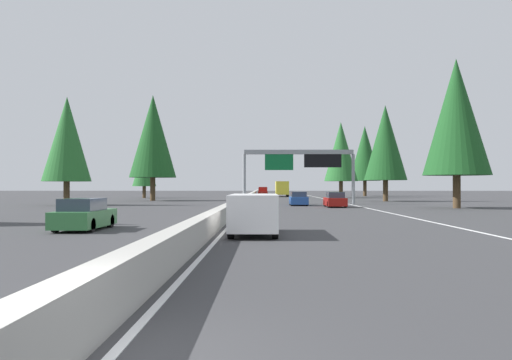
{
  "coord_description": "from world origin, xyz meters",
  "views": [
    {
      "loc": [
        -5.78,
        -2.09,
        2.04
      ],
      "look_at": [
        68.72,
        -0.74,
        2.92
      ],
      "focal_mm": 36.26,
      "sensor_mm": 36.0,
      "label": 1
    }
  ],
  "objects_px": {
    "minivan_far_left": "(254,212)",
    "pickup_distant_a": "(263,191)",
    "sedan_near_center": "(299,199)",
    "sign_gantry_overhead": "(300,161)",
    "sedan_mid_right": "(335,200)",
    "conifer_right_mid": "(385,143)",
    "conifer_right_distant": "(365,153)",
    "conifer_left_far": "(144,165)",
    "box_truck_distant_b": "(282,188)",
    "conifer_left_mid": "(153,136)",
    "oncoming_near": "(84,215)",
    "conifer_right_far": "(341,152)",
    "conifer_right_near": "(456,117)",
    "conifer_left_near": "(67,139)"
  },
  "relations": [
    {
      "from": "box_truck_distant_b",
      "to": "conifer_right_mid",
      "type": "height_order",
      "value": "conifer_right_mid"
    },
    {
      "from": "sign_gantry_overhead",
      "to": "sedan_mid_right",
      "type": "height_order",
      "value": "sign_gantry_overhead"
    },
    {
      "from": "conifer_right_far",
      "to": "conifer_left_near",
      "type": "relative_size",
      "value": 1.14
    },
    {
      "from": "conifer_right_mid",
      "to": "box_truck_distant_b",
      "type": "bearing_deg",
      "value": 23.02
    },
    {
      "from": "conifer_right_mid",
      "to": "conifer_right_far",
      "type": "bearing_deg",
      "value": 8.2
    },
    {
      "from": "minivan_far_left",
      "to": "sedan_mid_right",
      "type": "xyz_separation_m",
      "value": [
        28.47,
        -7.22,
        -0.27
      ]
    },
    {
      "from": "conifer_right_distant",
      "to": "conifer_left_far",
      "type": "height_order",
      "value": "conifer_right_distant"
    },
    {
      "from": "minivan_far_left",
      "to": "conifer_left_far",
      "type": "distance_m",
      "value": 69.96
    },
    {
      "from": "minivan_far_left",
      "to": "oncoming_near",
      "type": "xyz_separation_m",
      "value": [
        2.26,
        7.97,
        -0.27
      ]
    },
    {
      "from": "box_truck_distant_b",
      "to": "oncoming_near",
      "type": "xyz_separation_m",
      "value": [
        -75.98,
        11.66,
        -0.93
      ]
    },
    {
      "from": "sedan_mid_right",
      "to": "sedan_near_center",
      "type": "relative_size",
      "value": 1.0
    },
    {
      "from": "minivan_far_left",
      "to": "sedan_mid_right",
      "type": "distance_m",
      "value": 29.37
    },
    {
      "from": "sedan_near_center",
      "to": "box_truck_distant_b",
      "type": "bearing_deg",
      "value": 0.37
    },
    {
      "from": "conifer_right_mid",
      "to": "sedan_mid_right",
      "type": "bearing_deg",
      "value": 154.18
    },
    {
      "from": "conifer_right_mid",
      "to": "conifer_left_far",
      "type": "height_order",
      "value": "conifer_right_mid"
    },
    {
      "from": "sedan_near_center",
      "to": "pickup_distant_a",
      "type": "distance_m",
      "value": 56.69
    },
    {
      "from": "conifer_left_near",
      "to": "conifer_left_far",
      "type": "bearing_deg",
      "value": -0.47
    },
    {
      "from": "conifer_right_near",
      "to": "conifer_right_distant",
      "type": "bearing_deg",
      "value": -2.63
    },
    {
      "from": "pickup_distant_a",
      "to": "conifer_right_far",
      "type": "distance_m",
      "value": 26.12
    },
    {
      "from": "conifer_left_mid",
      "to": "conifer_right_mid",
      "type": "bearing_deg",
      "value": -94.18
    },
    {
      "from": "box_truck_distant_b",
      "to": "conifer_right_distant",
      "type": "height_order",
      "value": "conifer_right_distant"
    },
    {
      "from": "conifer_left_far",
      "to": "sedan_near_center",
      "type": "bearing_deg",
      "value": -144.3
    },
    {
      "from": "oncoming_near",
      "to": "conifer_left_mid",
      "type": "height_order",
      "value": "conifer_left_mid"
    },
    {
      "from": "conifer_left_mid",
      "to": "box_truck_distant_b",
      "type": "bearing_deg",
      "value": -34.02
    },
    {
      "from": "sedan_mid_right",
      "to": "box_truck_distant_b",
      "type": "xyz_separation_m",
      "value": [
        49.77,
        3.54,
        0.93
      ]
    },
    {
      "from": "minivan_far_left",
      "to": "conifer_left_near",
      "type": "relative_size",
      "value": 0.43
    },
    {
      "from": "sign_gantry_overhead",
      "to": "sedan_near_center",
      "type": "distance_m",
      "value": 5.73
    },
    {
      "from": "sedan_mid_right",
      "to": "conifer_left_far",
      "type": "bearing_deg",
      "value": 35.76
    },
    {
      "from": "conifer_right_mid",
      "to": "conifer_left_mid",
      "type": "distance_m",
      "value": 31.96
    },
    {
      "from": "oncoming_near",
      "to": "conifer_left_near",
      "type": "relative_size",
      "value": 0.38
    },
    {
      "from": "sign_gantry_overhead",
      "to": "sedan_near_center",
      "type": "bearing_deg",
      "value": 173.44
    },
    {
      "from": "conifer_right_distant",
      "to": "conifer_left_mid",
      "type": "bearing_deg",
      "value": 133.12
    },
    {
      "from": "conifer_right_distant",
      "to": "conifer_right_far",
      "type": "bearing_deg",
      "value": 155.34
    },
    {
      "from": "conifer_right_near",
      "to": "conifer_right_distant",
      "type": "distance_m",
      "value": 57.73
    },
    {
      "from": "pickup_distant_a",
      "to": "conifer_right_mid",
      "type": "distance_m",
      "value": 45.33
    },
    {
      "from": "sign_gantry_overhead",
      "to": "sedan_mid_right",
      "type": "bearing_deg",
      "value": -161.34
    },
    {
      "from": "minivan_far_left",
      "to": "pickup_distant_a",
      "type": "bearing_deg",
      "value": 0.03
    },
    {
      "from": "sedan_mid_right",
      "to": "pickup_distant_a",
      "type": "xyz_separation_m",
      "value": [
        60.97,
        7.27,
        0.23
      ]
    },
    {
      "from": "conifer_left_near",
      "to": "oncoming_near",
      "type": "bearing_deg",
      "value": -157.47
    },
    {
      "from": "box_truck_distant_b",
      "to": "conifer_right_far",
      "type": "distance_m",
      "value": 15.42
    },
    {
      "from": "minivan_far_left",
      "to": "box_truck_distant_b",
      "type": "distance_m",
      "value": 78.33
    },
    {
      "from": "sedan_mid_right",
      "to": "conifer_right_near",
      "type": "distance_m",
      "value": 13.55
    },
    {
      "from": "conifer_right_mid",
      "to": "conifer_right_distant",
      "type": "bearing_deg",
      "value": -6.61
    },
    {
      "from": "sedan_near_center",
      "to": "conifer_right_mid",
      "type": "bearing_deg",
      "value": -40.15
    },
    {
      "from": "pickup_distant_a",
      "to": "sedan_near_center",
      "type": "bearing_deg",
      "value": -175.93
    },
    {
      "from": "pickup_distant_a",
      "to": "conifer_right_distant",
      "type": "relative_size",
      "value": 0.39
    },
    {
      "from": "minivan_far_left",
      "to": "sedan_near_center",
      "type": "bearing_deg",
      "value": -6.9
    },
    {
      "from": "sedan_mid_right",
      "to": "conifer_left_mid",
      "type": "relative_size",
      "value": 0.3
    },
    {
      "from": "conifer_left_near",
      "to": "conifer_left_far",
      "type": "relative_size",
      "value": 1.26
    },
    {
      "from": "minivan_far_left",
      "to": "oncoming_near",
      "type": "bearing_deg",
      "value": 74.2
    }
  ]
}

